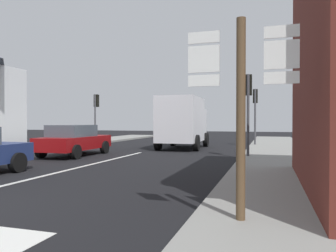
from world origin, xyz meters
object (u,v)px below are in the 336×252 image
sedan_far (74,140)px  route_sign_post (241,103)px  traffic_light_far_right (255,104)px  traffic_light_near_right (248,97)px  traffic_light_far_left (96,107)px  delivery_truck (183,121)px

sedan_far → route_sign_post: 12.05m
traffic_light_far_right → traffic_light_near_right: bearing=-90.0°
sedan_far → traffic_light_far_left: bearing=112.4°
route_sign_post → traffic_light_near_right: size_ratio=0.87×
delivery_truck → traffic_light_far_left: bearing=163.8°
traffic_light_near_right → traffic_light_far_left: 12.84m
traffic_light_near_right → traffic_light_far_left: traffic_light_near_right is taller
route_sign_post → traffic_light_far_right: (-0.47, 17.09, 0.86)m
route_sign_post → traffic_light_far_left: traffic_light_far_left is taller
sedan_far → traffic_light_far_right: size_ratio=1.13×
delivery_truck → traffic_light_near_right: traffic_light_near_right is taller
traffic_light_near_right → traffic_light_far_left: (-11.12, 6.41, -0.07)m
traffic_light_near_right → traffic_light_far_left: size_ratio=1.03×
traffic_light_far_right → traffic_light_far_left: size_ratio=1.04×
delivery_truck → traffic_light_near_right: (4.10, -4.37, 1.08)m
traffic_light_far_left → sedan_far: bearing=-67.6°
delivery_truck → traffic_light_far_right: traffic_light_far_right is taller
route_sign_post → traffic_light_near_right: 9.71m
route_sign_post → traffic_light_far_right: size_ratio=0.85×
sedan_far → traffic_light_near_right: bearing=8.3°
sedan_far → traffic_light_far_left: (-3.12, 7.57, 1.90)m
traffic_light_near_right → traffic_light_far_right: (0.00, 7.43, 0.05)m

